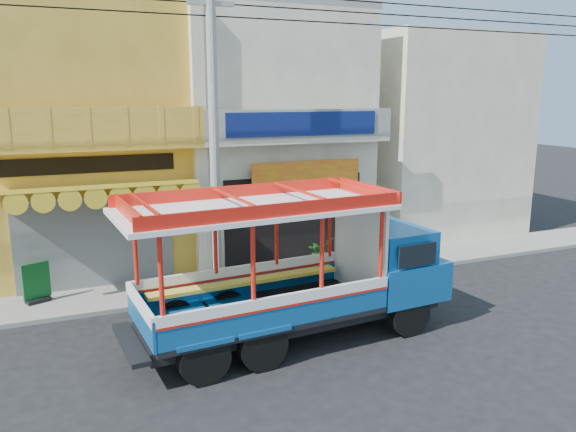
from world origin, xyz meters
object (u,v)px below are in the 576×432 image
(green_sign, at_px, (37,286))
(songthaew_truck, at_px, (314,267))
(utility_pole, at_px, (219,109))
(potted_plant_b, at_px, (354,246))
(potted_plant_a, at_px, (320,252))

(green_sign, bearing_deg, songthaew_truck, -36.97)
(utility_pole, bearing_deg, green_sign, 168.26)
(utility_pole, bearing_deg, songthaew_truck, -71.65)
(songthaew_truck, bearing_deg, utility_pole, 108.35)
(green_sign, xyz_separation_m, potted_plant_b, (9.30, -0.07, 0.09))
(green_sign, distance_m, potted_plant_b, 9.30)
(songthaew_truck, distance_m, potted_plant_b, 5.63)
(utility_pole, distance_m, potted_plant_a, 5.75)
(potted_plant_b, bearing_deg, songthaew_truck, 85.54)
(utility_pole, relative_size, potted_plant_b, 26.06)
(songthaew_truck, height_order, green_sign, songthaew_truck)
(songthaew_truck, xyz_separation_m, potted_plant_a, (2.33, 4.45, -1.08))
(potted_plant_a, bearing_deg, potted_plant_b, -34.50)
(green_sign, relative_size, potted_plant_a, 1.20)
(utility_pole, height_order, potted_plant_a, utility_pole)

